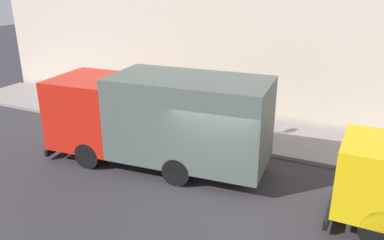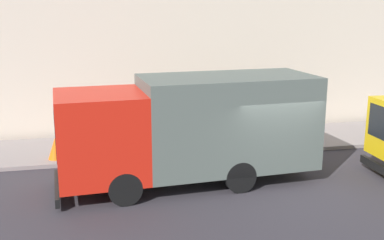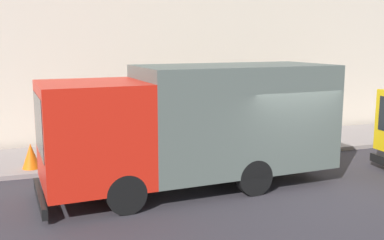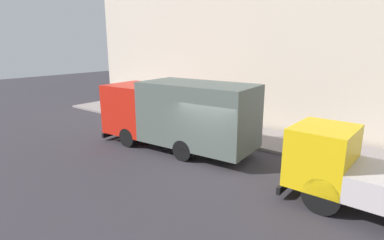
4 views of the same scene
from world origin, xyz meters
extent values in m
plane|color=#343037|center=(0.00, 0.00, 0.00)|extent=(80.00, 80.00, 0.00)
cube|color=gray|center=(4.68, 0.00, 0.06)|extent=(3.35, 30.00, 0.13)
cube|color=beige|center=(6.85, 0.00, 4.65)|extent=(0.50, 30.00, 9.31)
cube|color=red|center=(0.67, 4.95, 1.63)|extent=(2.66, 2.54, 2.37)
cube|color=black|center=(0.58, 6.11, 1.92)|extent=(2.09, 0.22, 1.32)
cube|color=#566059|center=(0.95, 1.28, 1.79)|extent=(2.86, 5.19, 2.68)
cube|color=black|center=(0.58, 6.19, 0.25)|extent=(2.39, 0.30, 0.24)
cylinder|color=black|center=(-0.39, 4.40, 0.45)|extent=(0.37, 0.92, 0.90)
cylinder|color=black|center=(1.79, 4.56, 0.45)|extent=(0.37, 0.92, 0.90)
cylinder|color=black|center=(-0.14, 1.19, 0.45)|extent=(0.37, 0.92, 0.90)
cylinder|color=black|center=(2.04, 1.36, 0.45)|extent=(0.37, 0.92, 0.90)
cube|color=yellow|center=(0.07, -4.23, 1.44)|extent=(2.10, 1.75, 1.79)
cube|color=black|center=(0.09, -3.39, 1.66)|extent=(1.74, 0.09, 1.00)
cube|color=black|center=(0.09, -3.31, 0.30)|extent=(1.99, 0.16, 0.24)
cylinder|color=black|center=(-0.82, -4.55, 0.55)|extent=(0.32, 1.10, 1.10)
cylinder|color=black|center=(0.94, -4.59, 0.55)|extent=(0.32, 1.10, 1.10)
cylinder|color=#4D314F|center=(3.65, 1.79, 0.55)|extent=(0.33, 0.33, 0.85)
cylinder|color=#527B4E|center=(3.65, 1.79, 1.26)|extent=(0.44, 0.44, 0.57)
sphere|color=#CF9F8E|center=(3.65, 1.79, 1.67)|extent=(0.23, 0.23, 0.23)
cone|color=orange|center=(3.61, 6.41, 0.49)|extent=(0.51, 0.51, 0.73)
cylinder|color=#4C5156|center=(3.32, 1.00, 1.39)|extent=(0.08, 0.08, 2.52)
cube|color=blue|center=(3.32, 1.02, 2.40)|extent=(0.44, 0.03, 0.36)
camera|label=1|loc=(-9.54, -3.73, 6.09)|focal=36.33mm
camera|label=2|loc=(-12.07, 5.07, 5.03)|focal=44.20mm
camera|label=3|loc=(-9.88, 6.03, 3.74)|focal=42.67mm
camera|label=4|loc=(-9.33, -6.58, 4.76)|focal=28.58mm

